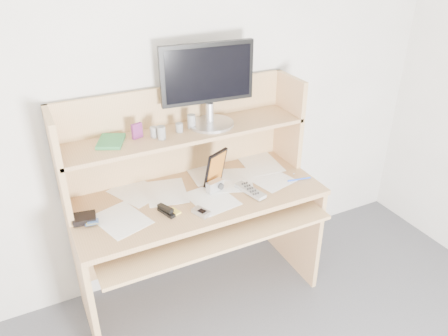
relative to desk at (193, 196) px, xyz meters
name	(u,v)px	position (x,y,z in m)	size (l,w,h in m)	color
back_wall	(173,93)	(0.00, 0.24, 0.56)	(3.60, 0.04, 2.50)	silver
desk	(193,196)	(0.00, 0.00, 0.00)	(1.40, 0.70, 1.30)	tan
paper_clutter	(198,194)	(0.00, -0.08, 0.06)	(1.32, 0.54, 0.01)	white
keyboard	(187,222)	(-0.11, -0.19, -0.03)	(0.42, 0.20, 0.03)	black
tv_remote	(250,191)	(0.27, -0.20, 0.07)	(0.06, 0.21, 0.02)	#979692
flip_phone	(201,211)	(-0.06, -0.27, 0.07)	(0.05, 0.10, 0.03)	#AAAAAC
stapler	(166,210)	(-0.22, -0.18, 0.08)	(0.03, 0.12, 0.04)	black
wallet	(84,218)	(-0.62, -0.06, 0.08)	(0.11, 0.09, 0.03)	black
sticky_note_pad	(172,212)	(-0.19, -0.19, 0.06)	(0.07, 0.07, 0.01)	yellow
digital_camera	(215,186)	(0.10, -0.09, 0.09)	(0.10, 0.04, 0.06)	#B3B3B5
game_case	(216,168)	(0.14, -0.03, 0.17)	(0.15, 0.02, 0.21)	black
blue_pen	(299,179)	(0.60, -0.21, 0.07)	(0.01, 0.01, 0.15)	blue
card_box	(137,131)	(-0.26, 0.09, 0.43)	(0.06, 0.02, 0.08)	maroon
shelf_book	(111,141)	(-0.41, 0.10, 0.40)	(0.13, 0.17, 0.02)	#307845
chip_stack_a	(154,132)	(-0.18, 0.07, 0.42)	(0.04, 0.04, 0.06)	black
chip_stack_b	(161,133)	(-0.15, 0.02, 0.42)	(0.04, 0.04, 0.07)	white
chip_stack_c	(179,128)	(-0.03, 0.07, 0.41)	(0.04, 0.04, 0.05)	black
chip_stack_d	(191,122)	(0.05, 0.09, 0.43)	(0.05, 0.05, 0.08)	white
monitor	(208,82)	(0.16, 0.11, 0.63)	(0.53, 0.26, 0.46)	silver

